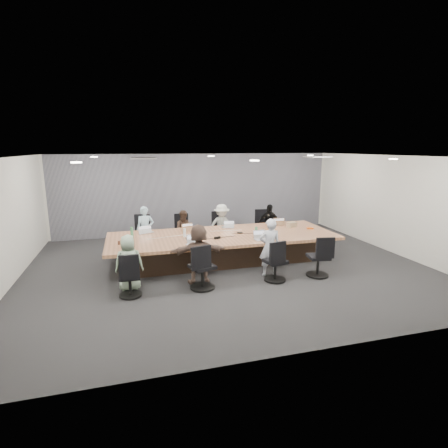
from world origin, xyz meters
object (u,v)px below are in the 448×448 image
object	(u,v)px
person_2	(222,226)
laptop_2	(227,227)
person_4	(129,263)
laptop_4	(128,250)
person_3	(269,224)
canvas_bag	(292,225)
chair_1	(183,234)
chair_0	(145,235)
person_6	(270,247)
laptop_1	(188,229)
chair_7	(318,260)
conference_table	(223,247)
person_1	(185,230)
chair_2	(219,231)
chair_3	(264,228)
person_5	(199,254)
bottle_clear	(185,233)
chair_6	(275,265)
chair_4	(130,280)
bottle_green_right	(256,232)
laptop_5	(194,245)
chair_5	(202,270)
snack_packet	(310,228)
bottle_green_left	(132,232)
laptop_3	(276,224)
stapler	(217,238)
laptop_0	(146,232)
mug_brown	(119,242)

from	to	relation	value
person_2	laptop_2	distance (m)	0.56
person_4	laptop_4	world-z (taller)	person_4
person_3	canvas_bag	xyz separation A→B (m)	(0.29, -1.01, 0.18)
chair_1	laptop_2	bearing A→B (deg)	143.80
chair_0	person_6	xyz separation A→B (m)	(2.74, -3.05, 0.26)
chair_1	laptop_1	xyz separation A→B (m)	(0.00, -0.90, 0.35)
chair_1	laptop_4	world-z (taller)	chair_1
chair_7	laptop_2	world-z (taller)	chair_7
conference_table	person_1	world-z (taller)	person_1
chair_2	chair_3	xyz separation A→B (m)	(1.55, 0.00, -0.01)
laptop_4	person_5	distance (m)	1.62
laptop_2	bottle_clear	bearing A→B (deg)	40.76
chair_6	person_6	bearing A→B (deg)	77.16
conference_table	chair_4	world-z (taller)	conference_table
chair_2	bottle_green_right	size ratio (longest dim) A/B	3.17
conference_table	person_4	distance (m)	2.81
chair_4	person_6	distance (m)	3.27
person_3	laptop_5	world-z (taller)	person_3
chair_5	snack_packet	bearing A→B (deg)	8.95
bottle_green_left	snack_packet	bearing A→B (deg)	-4.74
canvas_bag	person_2	bearing A→B (deg)	151.30
laptop_4	chair_0	bearing A→B (deg)	82.78
conference_table	chair_7	size ratio (longest dim) A/B	7.40
chair_1	person_3	world-z (taller)	person_3
chair_6	bottle_green_right	world-z (taller)	bottle_green_right
chair_2	laptop_1	size ratio (longest dim) A/B	2.58
chair_7	bottle_green_right	bearing A→B (deg)	141.44
chair_7	laptop_1	bearing A→B (deg)	146.15
laptop_4	bottle_clear	distance (m)	1.65
person_2	laptop_3	size ratio (longest dim) A/B	3.99
person_3	person_5	world-z (taller)	person_5
chair_3	person_5	world-z (taller)	person_5
chair_4	person_1	bearing A→B (deg)	63.15
laptop_2	snack_packet	size ratio (longest dim) A/B	1.68
chair_2	chair_7	size ratio (longest dim) A/B	1.04
chair_7	stapler	distance (m)	2.53
chair_6	laptop_1	bearing A→B (deg)	109.67
laptop_0	person_1	distance (m)	1.28
person_6	bottle_green_left	distance (m)	3.58
laptop_1	laptop_4	size ratio (longest dim) A/B	1.04
chair_3	canvas_bag	world-z (taller)	canvas_bag
person_2	mug_brown	xyz separation A→B (m)	(-2.98, -1.63, 0.13)
chair_3	laptop_0	distance (m)	3.96
person_4	mug_brown	size ratio (longest dim) A/B	12.07
chair_2	person_4	size ratio (longest dim) A/B	0.69
person_2	person_5	size ratio (longest dim) A/B	0.97
chair_4	laptop_0	world-z (taller)	laptop_0
laptop_2	person_6	distance (m)	2.20
chair_4	person_2	world-z (taller)	person_2
chair_0	laptop_0	world-z (taller)	chair_0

